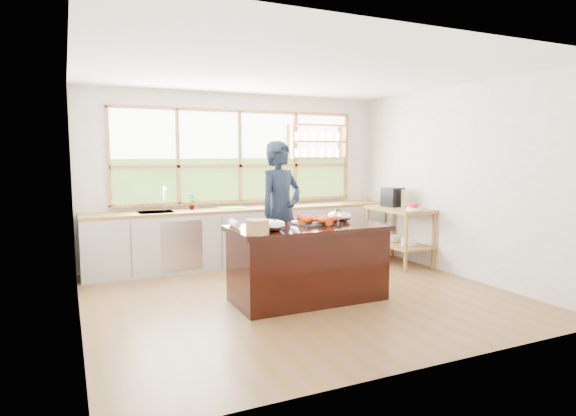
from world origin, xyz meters
TOP-DOWN VIEW (x-y plane):
  - ground_plane at (0.00, 0.00)m, footprint 5.00×5.00m
  - room_shell at (0.02, 0.51)m, footprint 5.02×4.52m
  - back_counter at (-0.02, 1.94)m, footprint 4.90×0.63m
  - right_shelf_unit at (2.19, 0.89)m, footprint 0.62×1.10m
  - island at (0.00, -0.20)m, footprint 1.85×0.90m
  - cook at (0.06, 0.74)m, footprint 0.81×0.66m
  - potted_plant at (-0.86, 2.00)m, footprint 0.16×0.12m
  - cutting_board at (-0.24, 1.94)m, footprint 0.41×0.32m
  - espresso_machine at (2.19, 1.09)m, footprint 0.30×0.32m
  - wine_bottle at (2.24, 0.87)m, footprint 0.09×0.09m
  - fruit_bowl at (2.14, 0.50)m, footprint 0.22×0.22m
  - slate_board at (0.15, -0.11)m, footprint 0.62×0.50m
  - lobster_pile at (0.17, -0.14)m, footprint 0.52×0.48m
  - mixing_bowl_left at (-0.53, -0.37)m, footprint 0.28×0.28m
  - mixing_bowl_right at (0.52, -0.05)m, footprint 0.30×0.30m
  - wine_glass at (0.25, -0.47)m, footprint 0.08×0.08m
  - wicker_basket at (-0.77, -0.54)m, footprint 0.25×0.25m
  - parchment_roll at (-0.83, 0.05)m, footprint 0.11×0.31m

SIDE VIEW (x-z plane):
  - ground_plane at x=0.00m, z-range 0.00..0.00m
  - island at x=0.00m, z-range 0.00..0.90m
  - back_counter at x=-0.02m, z-range 0.00..0.90m
  - right_shelf_unit at x=2.19m, z-range 0.15..1.05m
  - cutting_board at x=-0.24m, z-range 0.90..0.91m
  - slate_board at x=0.15m, z-range 0.90..0.92m
  - parchment_roll at x=-0.83m, z-range 0.90..0.98m
  - fruit_bowl at x=2.14m, z-range 0.89..1.00m
  - lobster_pile at x=0.17m, z-range 0.92..1.00m
  - cook at x=0.06m, z-range 0.00..1.92m
  - mixing_bowl_left at x=-0.53m, z-range 0.89..1.03m
  - mixing_bowl_right at x=0.52m, z-range 0.89..1.03m
  - wicker_basket at x=-0.77m, z-range 0.90..1.06m
  - potted_plant at x=-0.86m, z-range 0.90..1.16m
  - wine_bottle at x=2.24m, z-range 0.90..1.19m
  - espresso_machine at x=2.19m, z-range 0.90..1.20m
  - wine_glass at x=0.25m, z-range 0.95..1.17m
  - room_shell at x=0.02m, z-range 0.40..3.11m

